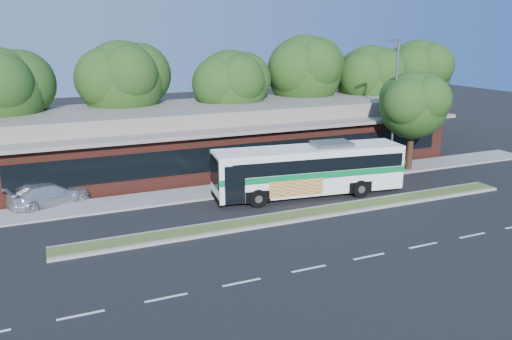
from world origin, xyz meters
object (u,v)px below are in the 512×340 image
object	(u,v)px
transit_bus	(310,167)
lamp_post	(394,102)
sidewalk_tree	(416,103)
sedan	(50,194)

from	to	relation	value
transit_bus	lamp_post	bearing A→B (deg)	23.87
sidewalk_tree	sedan	bearing A→B (deg)	175.33
lamp_post	transit_bus	bearing A→B (deg)	-162.79
sedan	lamp_post	bearing A→B (deg)	-114.52
transit_bus	sidewalk_tree	xyz separation A→B (m)	(9.58, 2.26, 2.98)
sedan	transit_bus	bearing A→B (deg)	-126.23
lamp_post	sidewalk_tree	distance (m)	1.78
transit_bus	sedan	distance (m)	15.04
lamp_post	sedan	xyz separation A→B (m)	(-22.20, 1.80, -4.25)
lamp_post	sidewalk_tree	world-z (taller)	lamp_post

